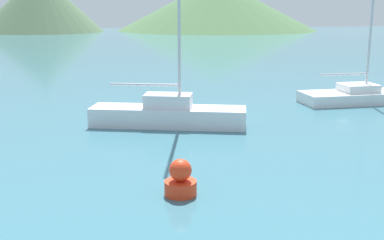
% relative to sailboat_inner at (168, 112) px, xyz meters
% --- Properties ---
extents(sailboat_inner, '(6.37, 3.12, 10.41)m').
position_rel_sailboat_inner_xyz_m(sailboat_inner, '(0.00, 0.00, 0.00)').
color(sailboat_inner, silver).
rests_on(sailboat_inner, ground_plane).
extents(sailboat_middle, '(5.77, 2.20, 11.48)m').
position_rel_sailboat_inner_xyz_m(sailboat_middle, '(9.98, 3.23, -0.09)').
color(sailboat_middle, white).
rests_on(sailboat_middle, ground_plane).
extents(buoy_marker, '(0.82, 0.82, 0.95)m').
position_rel_sailboat_inner_xyz_m(buoy_marker, '(-0.62, -7.38, -0.17)').
color(buoy_marker, red).
rests_on(buoy_marker, ground_plane).
extents(hill_west, '(24.84, 24.84, 11.70)m').
position_rel_sailboat_inner_xyz_m(hill_west, '(-15.22, 84.44, 5.29)').
color(hill_west, '#4C6647').
rests_on(hill_west, ground_plane).
extents(hill_central, '(42.94, 42.94, 10.86)m').
position_rel_sailboat_inner_xyz_m(hill_central, '(21.45, 86.08, 4.87)').
color(hill_central, '#476B42').
rests_on(hill_central, ground_plane).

